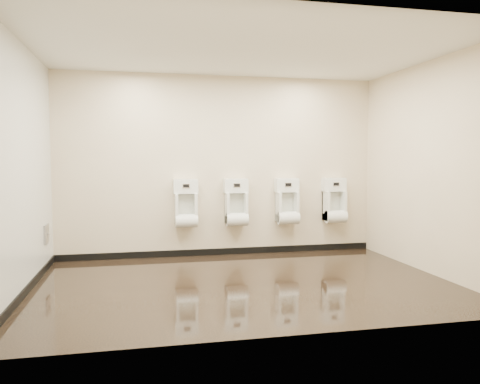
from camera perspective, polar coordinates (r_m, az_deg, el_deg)
The scene contains 14 objects.
ground at distance 5.81m, azimuth 0.58°, elevation -11.03°, with size 5.00×3.50×0.00m, color black.
ceiling at distance 5.76m, azimuth 0.60°, elevation 16.99°, with size 5.00×3.50×0.00m, color silver.
back_wall at distance 7.33m, azimuth -2.43°, elevation 3.17°, with size 5.00×0.02×2.80m, color beige.
front_wall at distance 3.92m, azimuth 6.25°, elevation 2.43°, with size 5.00×0.02×2.80m, color beige.
left_wall at distance 5.62m, azimuth -25.17°, elevation 2.54°, with size 0.02×3.50×2.80m, color beige.
right_wall at distance 6.63m, azimuth 22.21°, elevation 2.79°, with size 0.02×3.50×2.80m, color beige.
tile_overlay_left at distance 5.61m, azimuth -25.12°, elevation 2.54°, with size 0.01×3.50×2.80m, color white.
skirting_back at distance 7.46m, azimuth -2.38°, elevation -7.26°, with size 5.00×0.02×0.10m, color black.
skirting_left at distance 5.80m, azimuth -24.65°, elevation -10.91°, with size 0.02×3.50×0.10m, color black.
access_panel at distance 6.86m, azimuth -22.54°, elevation -4.74°, with size 0.04×0.25×0.25m.
urinal_0 at distance 7.16m, azimuth -6.61°, elevation -1.83°, with size 0.38×0.29×0.71m.
urinal_1 at distance 7.28m, azimuth -0.46°, elevation -1.71°, with size 0.38×0.29×0.71m.
urinal_2 at distance 7.49m, azimuth 5.77°, elevation -1.57°, with size 0.38×0.29×0.71m.
urinal_3 at distance 7.78m, azimuth 11.46°, elevation -1.42°, with size 0.38×0.29×0.71m.
Camera 1 is at (-1.24, -5.47, 1.51)m, focal length 35.00 mm.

